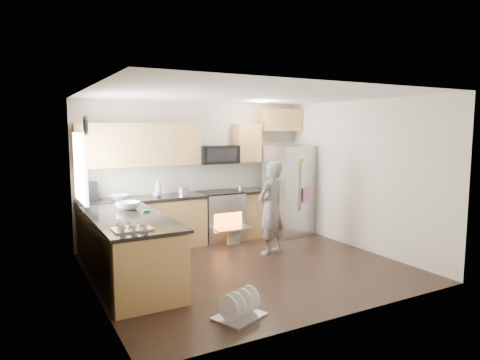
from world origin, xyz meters
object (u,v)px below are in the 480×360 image
stove_range (220,205)px  dish_rack (239,311)px  person (271,208)px  refrigerator (289,190)px

stove_range → dish_rack: bearing=-112.5°
stove_range → dish_rack: stove_range is taller
stove_range → person: stove_range is taller
stove_range → refrigerator: size_ratio=1.01×
refrigerator → person: 1.45m
dish_rack → stove_range: bearing=67.5°
person → dish_rack: bearing=30.1°
stove_range → dish_rack: (-1.32, -3.17, -0.59)m
stove_range → refrigerator: bearing=-9.8°
refrigerator → dish_rack: size_ratio=2.76×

